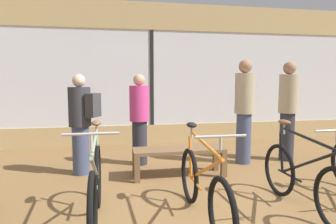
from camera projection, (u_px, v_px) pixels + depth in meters
ground_plane at (200, 216)px, 3.27m from camera, size 24.00×24.00×0.00m
shop_back_wall at (152, 73)px, 6.81m from camera, size 12.00×0.08×3.20m
bicycle_left at (96, 188)px, 2.98m from camera, size 0.46×1.79×1.05m
bicycle_center at (202, 187)px, 3.10m from camera, size 0.46×1.73×1.01m
bicycle_right at (303, 179)px, 3.35m from camera, size 0.46×1.67×1.01m
display_bench at (179, 153)px, 4.59m from camera, size 1.40×0.44×0.44m
customer_near_rack at (81, 121)px, 4.64m from camera, size 0.56×0.48×1.57m
customer_by_window at (288, 109)px, 5.46m from camera, size 0.47×0.47×1.81m
customer_mid_floor at (244, 109)px, 5.26m from camera, size 0.37×0.37×1.83m
customer_near_bench at (139, 118)px, 5.20m from camera, size 0.47×0.47×1.58m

